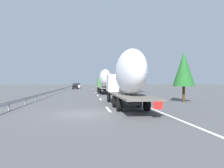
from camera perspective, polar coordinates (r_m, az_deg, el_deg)
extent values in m
plane|color=#4C4C4F|center=(54.03, -7.34, -1.82)|extent=(260.00, 260.00, 0.00)
cube|color=white|center=(16.23, -1.09, -7.37)|extent=(3.20, 0.20, 0.01)
cube|color=white|center=(25.58, -3.37, -4.46)|extent=(3.20, 0.20, 0.01)
cube|color=white|center=(33.12, -4.27, -3.32)|extent=(3.20, 0.20, 0.01)
cube|color=white|center=(41.58, -4.88, -2.53)|extent=(3.20, 0.20, 0.01)
cube|color=white|center=(57.55, -5.54, -1.67)|extent=(3.20, 0.20, 0.01)
cube|color=white|center=(68.48, -5.82, -1.32)|extent=(3.20, 0.20, 0.01)
cube|color=white|center=(59.27, -2.01, -1.61)|extent=(110.00, 0.20, 0.01)
cube|color=#387038|center=(44.39, -2.71, 0.44)|extent=(2.40, 2.50, 1.90)
cube|color=black|center=(45.49, -2.82, 1.07)|extent=(0.08, 2.12, 0.80)
cube|color=#262628|center=(41.32, -2.36, -1.62)|extent=(11.46, 0.70, 0.24)
cube|color=#59544C|center=(38.20, -1.97, -1.09)|extent=(10.06, 2.50, 0.12)
ellipsoid|color=white|center=(38.59, -2.02, 1.65)|extent=(7.60, 2.20, 3.56)
cube|color=red|center=(33.32, 0.01, -1.75)|extent=(0.04, 0.56, 0.56)
cylinder|color=black|center=(44.35, -4.13, -1.67)|extent=(1.04, 0.30, 1.04)
cylinder|color=black|center=(44.52, -1.30, -1.66)|extent=(1.04, 0.30, 1.04)
cylinder|color=black|center=(39.33, -3.72, -1.95)|extent=(1.04, 0.35, 1.04)
cylinder|color=black|center=(39.53, -0.54, -1.94)|extent=(1.04, 0.35, 1.04)
cylinder|color=black|center=(36.94, -3.49, -2.11)|extent=(1.04, 0.35, 1.04)
cylinder|color=black|center=(37.15, -0.10, -2.10)|extent=(1.04, 0.35, 1.04)
cube|color=silver|center=(22.26, 1.86, 0.32)|extent=(2.40, 2.50, 1.90)
cube|color=black|center=(23.35, 1.43, 1.56)|extent=(0.08, 2.12, 0.80)
cube|color=#262628|center=(19.38, 3.26, -4.09)|extent=(10.99, 0.70, 0.24)
cube|color=#59544C|center=(16.42, 5.17, -3.29)|extent=(9.55, 2.50, 0.12)
ellipsoid|color=white|center=(16.35, 5.22, 3.47)|extent=(6.99, 2.20, 3.75)
cube|color=red|center=(12.09, 13.27, -5.82)|extent=(0.04, 0.56, 0.56)
cylinder|color=black|center=(22.17, -0.96, -3.89)|extent=(1.04, 0.30, 1.04)
cylinder|color=black|center=(22.52, 4.63, -3.83)|extent=(1.04, 0.30, 1.04)
cylinder|color=black|center=(17.45, 0.77, -5.10)|extent=(1.04, 0.35, 1.04)
cylinder|color=black|center=(17.89, 7.79, -4.97)|extent=(1.04, 0.35, 1.04)
cylinder|color=black|center=(15.09, 2.06, -5.99)|extent=(1.04, 0.35, 1.04)
cylinder|color=black|center=(15.60, 10.10, -5.78)|extent=(1.04, 0.35, 1.04)
cube|color=black|center=(64.09, -10.63, -0.79)|extent=(4.41, 1.71, 0.84)
cube|color=black|center=(63.75, -10.65, -0.14)|extent=(2.43, 1.50, 0.64)
cylinder|color=black|center=(65.51, -11.22, -1.13)|extent=(0.64, 0.22, 0.64)
cylinder|color=black|center=(65.43, -9.90, -1.13)|extent=(0.64, 0.22, 0.64)
cylinder|color=black|center=(62.79, -11.39, -1.21)|extent=(0.64, 0.22, 0.64)
cylinder|color=black|center=(62.70, -10.02, -1.21)|extent=(0.64, 0.22, 0.64)
cube|color=white|center=(72.45, -9.99, -0.64)|extent=(4.07, 1.88, 0.84)
cube|color=black|center=(72.13, -10.01, -0.03)|extent=(2.24, 1.65, 0.71)
cylinder|color=black|center=(73.77, -10.60, -0.94)|extent=(0.64, 0.22, 0.64)
cylinder|color=black|center=(73.69, -9.29, -0.94)|extent=(0.64, 0.22, 0.64)
cylinder|color=black|center=(71.24, -10.72, -1.00)|extent=(0.64, 0.22, 0.64)
cylinder|color=black|center=(71.16, -9.37, -1.00)|extent=(0.64, 0.22, 0.64)
cylinder|color=gray|center=(59.08, -0.83, -0.52)|extent=(0.10, 0.10, 2.27)
cube|color=#2D569E|center=(59.07, -0.83, 0.92)|extent=(0.06, 0.90, 0.70)
cylinder|color=#472D19|center=(61.75, 2.73, -0.87)|extent=(0.39, 0.39, 1.40)
cone|color=#286B2D|center=(61.76, 2.73, 2.30)|extent=(3.99, 3.99, 5.45)
cylinder|color=#472D19|center=(23.60, 20.16, -2.76)|extent=(0.29, 0.29, 1.78)
cone|color=#1E5B23|center=(23.61, 20.18, 4.09)|extent=(2.43, 2.43, 3.87)
cylinder|color=#472D19|center=(44.84, 7.60, -1.20)|extent=(0.35, 0.35, 1.74)
cone|color=#194C1E|center=(44.86, 7.61, 3.10)|extent=(3.15, 3.15, 4.98)
cube|color=#9EA0A5|center=(57.33, -13.35, -1.10)|extent=(94.00, 0.06, 0.32)
cube|color=slate|center=(17.32, -27.89, -5.94)|extent=(0.10, 0.10, 0.60)
cube|color=slate|center=(21.18, -23.98, -4.75)|extent=(0.10, 0.10, 0.60)
cube|color=slate|center=(25.11, -21.29, -3.91)|extent=(0.10, 0.10, 0.60)
cube|color=slate|center=(29.08, -19.33, -3.30)|extent=(0.10, 0.10, 0.60)
cube|color=slate|center=(33.08, -17.85, -2.83)|extent=(0.10, 0.10, 0.60)
cube|color=slate|center=(37.10, -16.69, -2.47)|extent=(0.10, 0.10, 0.60)
cube|color=slate|center=(41.13, -15.76, -2.17)|extent=(0.10, 0.10, 0.60)
cube|color=slate|center=(45.17, -14.99, -1.92)|extent=(0.10, 0.10, 0.60)
cube|color=slate|center=(49.22, -14.36, -1.72)|extent=(0.10, 0.10, 0.60)
cube|color=slate|center=(53.27, -13.81, -1.55)|extent=(0.10, 0.10, 0.60)
cube|color=slate|center=(57.33, -13.35, -1.40)|extent=(0.10, 0.10, 0.60)
cube|color=slate|center=(61.40, -12.94, -1.27)|extent=(0.10, 0.10, 0.60)
cube|color=slate|center=(65.46, -12.59, -1.16)|extent=(0.10, 0.10, 0.60)
cube|color=slate|center=(69.53, -12.28, -1.06)|extent=(0.10, 0.10, 0.60)
cube|color=slate|center=(73.60, -12.00, -0.97)|extent=(0.10, 0.10, 0.60)
cube|color=slate|center=(77.68, -11.75, -0.89)|extent=(0.10, 0.10, 0.60)
cube|color=slate|center=(81.75, -11.53, -0.81)|extent=(0.10, 0.10, 0.60)
cube|color=slate|center=(85.82, -11.33, -0.75)|extent=(0.10, 0.10, 0.60)
cube|color=slate|center=(89.90, -11.14, -0.69)|extent=(0.10, 0.10, 0.60)
cube|color=slate|center=(93.98, -10.97, -0.64)|extent=(0.10, 0.10, 0.60)
cube|color=slate|center=(98.06, -10.82, -0.59)|extent=(0.10, 0.10, 0.60)
cube|color=slate|center=(102.13, -10.68, -0.54)|extent=(0.10, 0.10, 0.60)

